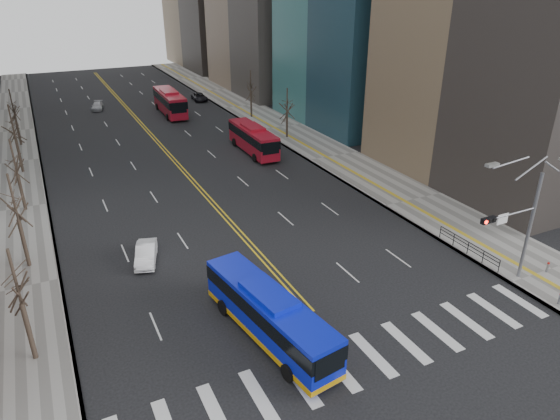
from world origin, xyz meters
The scene contains 16 objects.
ground centered at (0.00, 0.00, 0.00)m, with size 220.00×220.00×0.00m, color black.
sidewalk_right centered at (17.50, 45.00, 0.07)m, with size 7.00×130.00×0.15m, color slate.
sidewalk_left centered at (-16.50, 45.00, 0.07)m, with size 5.00×130.00×0.15m, color slate.
crosswalk centered at (0.00, 0.00, 0.01)m, with size 26.70×4.00×0.01m.
centerline centered at (0.00, 55.00, 0.01)m, with size 0.55×100.00×0.01m.
signal_mast centered at (13.77, 2.00, 4.86)m, with size 5.37×0.37×9.39m.
pedestrian_railing centered at (14.30, 6.00, 0.82)m, with size 0.06×6.06×1.02m.
bollards centered at (16.27, -0.17, 0.55)m, with size 2.87×3.17×0.78m.
street_trees centered at (-7.18, 34.55, 4.87)m, with size 35.20×47.20×7.60m.
blue_bus centered at (-3.45, 4.00, 1.69)m, with size 3.98×11.22×3.23m.
red_bus_near centered at (9.55, 36.38, 1.87)m, with size 2.82×10.57×3.36m.
red_bus_far centered at (5.48, 59.69, 2.07)m, with size 3.27×11.90×3.73m.
car_white centered at (-8.04, 16.00, 0.66)m, with size 1.40×4.03×1.33m, color white.
car_dark_mid centered at (11.85, 45.63, 0.68)m, with size 1.61×3.99×1.36m, color black.
car_silver centered at (-4.44, 67.77, 0.59)m, with size 1.65×4.07×1.18m, color #ACACB2.
car_dark_far centered at (12.48, 66.91, 0.64)m, with size 2.13×4.62×1.28m, color black.
Camera 1 is at (-13.35, -17.60, 19.37)m, focal length 32.00 mm.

